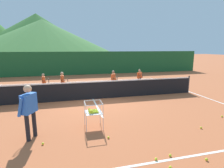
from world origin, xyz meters
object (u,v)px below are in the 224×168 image
at_px(instructor, 29,107).
at_px(student_3, 140,76).
at_px(tennis_ball_1, 156,159).
at_px(tennis_net, 93,90).
at_px(tennis_ball_8, 201,128).
at_px(tennis_ball_4, 222,116).
at_px(student_0, 44,82).
at_px(student_2, 113,79).
at_px(tennis_ball_7, 170,167).
at_px(ball_cart, 93,111).
at_px(tennis_ball_6, 206,159).
at_px(tennis_ball_2, 108,137).
at_px(student_1, 63,81).
at_px(tennis_ball_3, 170,155).
at_px(tennis_ball_5, 43,144).

xyz_separation_m(instructor, student_3, (6.12, 6.24, -0.27)).
xyz_separation_m(student_3, tennis_ball_1, (-2.97, -8.17, -0.70)).
bearing_deg(tennis_net, tennis_ball_8, -55.75).
bearing_deg(tennis_ball_4, instructor, 179.76).
xyz_separation_m(student_0, student_2, (4.19, -0.48, 0.07)).
height_order(student_3, tennis_ball_7, student_3).
xyz_separation_m(ball_cart, tennis_ball_6, (2.41, -2.55, -0.55)).
xyz_separation_m(tennis_net, tennis_ball_1, (0.72, -5.72, -0.47)).
height_order(student_0, tennis_ball_6, student_0).
distance_m(tennis_net, tennis_ball_2, 4.40).
relative_size(student_1, tennis_ball_8, 19.65).
distance_m(tennis_net, student_2, 2.16).
bearing_deg(tennis_ball_1, tennis_net, 97.15).
distance_m(instructor, tennis_ball_8, 5.62).
height_order(student_0, tennis_ball_3, student_0).
height_order(student_3, tennis_ball_8, student_3).
height_order(tennis_net, tennis_ball_5, tennis_net).
bearing_deg(tennis_ball_5, student_3, 49.43).
bearing_deg(tennis_ball_4, tennis_ball_5, -176.08).
distance_m(tennis_ball_2, tennis_ball_6, 2.66).
height_order(tennis_ball_3, tennis_ball_8, same).
relative_size(student_3, tennis_ball_1, 17.86).
distance_m(tennis_net, student_0, 3.32).
relative_size(ball_cart, tennis_ball_4, 13.22).
distance_m(student_0, student_3, 6.37).
relative_size(instructor, tennis_ball_1, 24.45).
xyz_separation_m(student_2, student_3, (2.16, 0.95, -0.06)).
distance_m(tennis_net, tennis_ball_3, 5.80).
height_order(student_2, tennis_ball_5, student_2).
relative_size(student_2, tennis_ball_3, 19.38).
bearing_deg(student_3, tennis_ball_2, -119.49).
xyz_separation_m(tennis_ball_1, tennis_ball_6, (1.19, -0.32, 0.00)).
bearing_deg(student_1, student_3, 10.19).
height_order(ball_cart, tennis_ball_1, ball_cart).
height_order(student_1, tennis_ball_6, student_1).
height_order(student_1, tennis_ball_5, student_1).
relative_size(tennis_ball_1, tennis_ball_6, 1.00).
bearing_deg(ball_cart, student_0, 111.58).
height_order(tennis_ball_1, tennis_ball_2, same).
xyz_separation_m(student_0, tennis_ball_5, (0.60, -6.25, -0.69)).
xyz_separation_m(instructor, tennis_ball_3, (3.58, -1.88, -0.96)).
distance_m(instructor, tennis_ball_3, 4.16).
distance_m(student_3, tennis_ball_8, 7.01).
distance_m(tennis_net, tennis_ball_5, 4.77).
xyz_separation_m(ball_cart, tennis_ball_8, (3.56, -1.00, -0.55)).
xyz_separation_m(tennis_ball_2, tennis_ball_8, (3.23, -0.12, 0.00)).
bearing_deg(student_2, tennis_ball_1, -96.40).
relative_size(student_0, student_1, 0.90).
relative_size(tennis_net, tennis_ball_7, 174.31).
bearing_deg(tennis_ball_6, instructor, 152.56).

